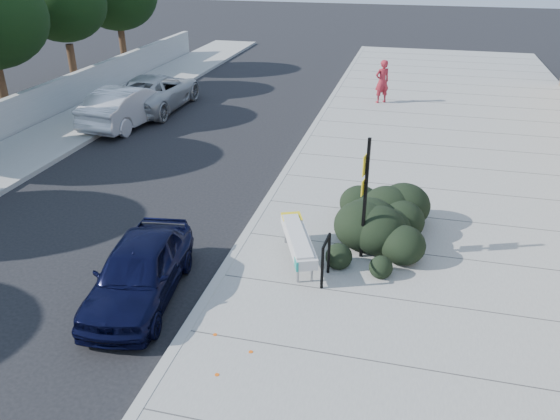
% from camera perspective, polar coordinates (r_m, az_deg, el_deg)
% --- Properties ---
extents(ground, '(120.00, 120.00, 0.00)m').
position_cam_1_polar(ground, '(12.48, -6.21, -7.29)').
color(ground, black).
rests_on(ground, ground).
extents(sidewalk_near, '(11.20, 50.00, 0.15)m').
position_cam_1_polar(sidewalk_near, '(16.30, 18.98, 0.16)').
color(sidewalk_near, gray).
rests_on(sidewalk_near, ground).
extents(sidewalk_far, '(3.00, 50.00, 0.15)m').
position_cam_1_polar(sidewalk_far, '(20.94, -26.63, 4.55)').
color(sidewalk_far, gray).
rests_on(sidewalk_far, ground).
extents(curb_near, '(0.22, 50.00, 0.17)m').
position_cam_1_polar(curb_near, '(16.62, -0.47, 2.25)').
color(curb_near, '#9E9E99').
rests_on(curb_near, ground).
extents(curb_far, '(0.22, 50.00, 0.17)m').
position_cam_1_polar(curb_far, '(20.02, -23.31, 4.33)').
color(curb_far, '#9E9E99').
rests_on(curb_far, ground).
extents(tree_far_e, '(4.00, 4.00, 5.90)m').
position_cam_1_polar(tree_far_e, '(28.87, -21.77, 19.32)').
color(tree_far_e, '#332114').
rests_on(tree_far_e, ground).
extents(bench, '(1.31, 2.36, 0.70)m').
position_cam_1_polar(bench, '(12.55, 1.89, -3.12)').
color(bench, gray).
rests_on(bench, sidewalk_near).
extents(bike_rack, '(0.10, 0.71, 1.03)m').
position_cam_1_polar(bike_rack, '(11.84, 4.81, -4.82)').
color(bike_rack, black).
rests_on(bike_rack, sidewalk_near).
extents(sign_post, '(0.14, 0.34, 2.95)m').
position_cam_1_polar(sign_post, '(12.36, 8.86, 1.79)').
color(sign_post, black).
rests_on(sign_post, sidewalk_near).
extents(hedge, '(2.12, 3.69, 1.32)m').
position_cam_1_polar(hedge, '(13.63, 10.46, -0.55)').
color(hedge, black).
rests_on(hedge, sidewalk_near).
extents(sedan_navy, '(2.06, 4.05, 1.32)m').
position_cam_1_polar(sedan_navy, '(11.88, -14.50, -6.18)').
color(sedan_navy, black).
rests_on(sedan_navy, ground).
extents(wagon_silver, '(2.22, 5.03, 1.60)m').
position_cam_1_polar(wagon_silver, '(23.56, -15.51, 10.50)').
color(wagon_silver, silver).
rests_on(wagon_silver, ground).
extents(suv_silver, '(2.60, 5.58, 1.55)m').
position_cam_1_polar(suv_silver, '(25.67, -12.89, 11.99)').
color(suv_silver, '#ADB0B3').
rests_on(suv_silver, ground).
extents(pedestrian, '(0.84, 0.78, 1.94)m').
position_cam_1_polar(pedestrian, '(25.83, 10.62, 13.07)').
color(pedestrian, maroon).
rests_on(pedestrian, sidewalk_near).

